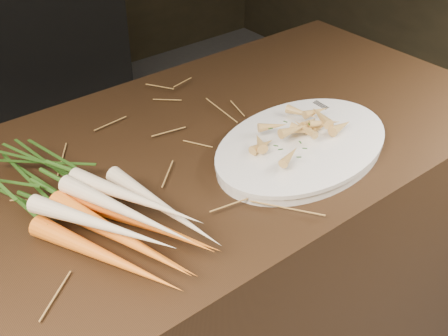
% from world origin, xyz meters
% --- Properties ---
extents(root_veg_bunch, '(0.32, 0.55, 0.10)m').
position_xyz_m(root_veg_bunch, '(0.16, 0.27, 0.95)').
color(root_veg_bunch, orange).
rests_on(root_veg_bunch, main_counter).
extents(serving_platter, '(0.45, 0.33, 0.02)m').
position_xyz_m(serving_platter, '(0.62, 0.15, 0.91)').
color(serving_platter, white).
rests_on(serving_platter, main_counter).
extents(roasted_veg_heap, '(0.22, 0.17, 0.05)m').
position_xyz_m(roasted_veg_heap, '(0.62, 0.15, 0.95)').
color(roasted_veg_heap, tan).
rests_on(roasted_veg_heap, serving_platter).
extents(serving_fork, '(0.02, 0.16, 0.00)m').
position_xyz_m(serving_fork, '(0.77, 0.15, 0.92)').
color(serving_fork, silver).
rests_on(serving_fork, serving_platter).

